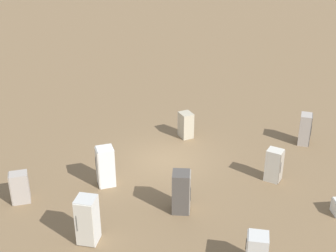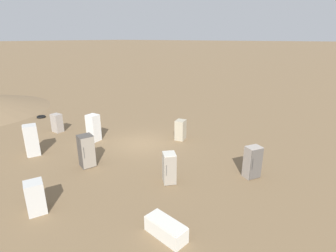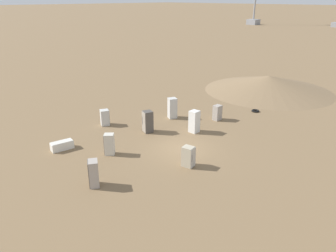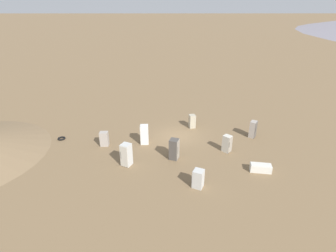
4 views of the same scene
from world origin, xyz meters
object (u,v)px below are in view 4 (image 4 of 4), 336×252
(discarded_fridge_3, at_px, (104,139))
(discarded_fridge_8, at_px, (144,134))
(discarded_fridge_1, at_px, (126,155))
(scrap_tire, at_px, (62,138))
(discarded_fridge_4, at_px, (174,149))
(discarded_fridge_0, at_px, (261,168))
(discarded_fridge_6, at_px, (227,144))
(discarded_fridge_7, at_px, (192,121))
(discarded_fridge_5, at_px, (198,179))
(discarded_fridge_2, at_px, (253,129))

(discarded_fridge_3, height_order, discarded_fridge_8, discarded_fridge_8)
(discarded_fridge_1, bearing_deg, scrap_tire, -7.30)
(discarded_fridge_8, xyz_separation_m, scrap_tire, (0.91, 8.33, -0.86))
(discarded_fridge_8, bearing_deg, discarded_fridge_4, -138.29)
(discarded_fridge_0, bearing_deg, discarded_fridge_4, 82.93)
(discarded_fridge_4, xyz_separation_m, scrap_tire, (3.70, 11.08, -0.84))
(discarded_fridge_6, relative_size, discarded_fridge_8, 0.84)
(discarded_fridge_3, bearing_deg, discarded_fridge_1, -143.18)
(discarded_fridge_0, height_order, scrap_tire, discarded_fridge_0)
(discarded_fridge_7, bearing_deg, discarded_fridge_6, -74.29)
(discarded_fridge_5, relative_size, discarded_fridge_7, 0.99)
(discarded_fridge_0, xyz_separation_m, discarded_fridge_1, (1.03, 10.79, 0.65))
(discarded_fridge_2, distance_m, discarded_fridge_5, 10.23)
(discarded_fridge_0, distance_m, discarded_fridge_3, 14.05)
(discarded_fridge_3, bearing_deg, discarded_fridge_6, -96.48)
(discarded_fridge_3, height_order, discarded_fridge_7, discarded_fridge_7)
(discarded_fridge_4, height_order, discarded_fridge_6, discarded_fridge_4)
(discarded_fridge_7, distance_m, discarded_fridge_8, 6.11)
(discarded_fridge_8, height_order, scrap_tire, discarded_fridge_8)
(discarded_fridge_7, distance_m, scrap_tire, 13.51)
(discarded_fridge_1, distance_m, scrap_tire, 8.56)
(discarded_fridge_0, distance_m, scrap_tire, 18.80)
(discarded_fridge_7, height_order, scrap_tire, discarded_fridge_7)
(discarded_fridge_8, bearing_deg, discarded_fridge_3, 93.25)
(discarded_fridge_1, distance_m, discarded_fridge_8, 3.94)
(discarded_fridge_0, distance_m, discarded_fridge_8, 10.74)
(discarded_fridge_6, xyz_separation_m, discarded_fridge_8, (1.60, 7.55, 0.15))
(discarded_fridge_3, height_order, scrap_tire, discarded_fridge_3)
(discarded_fridge_5, height_order, discarded_fridge_7, discarded_fridge_7)
(discarded_fridge_1, height_order, discarded_fridge_2, discarded_fridge_1)
(discarded_fridge_0, relative_size, discarded_fridge_7, 1.21)
(discarded_fridge_4, distance_m, scrap_tire, 11.71)
(discarded_fridge_5, distance_m, scrap_tire, 14.82)
(discarded_fridge_0, xyz_separation_m, discarded_fridge_4, (1.99, 6.84, 0.60))
(scrap_tire, bearing_deg, discarded_fridge_4, -108.48)
(discarded_fridge_0, distance_m, discarded_fridge_2, 6.21)
(discarded_fridge_0, xyz_separation_m, discarded_fridge_2, (6.07, -1.17, 0.53))
(discarded_fridge_1, relative_size, discarded_fridge_5, 1.37)
(discarded_fridge_2, relative_size, scrap_tire, 2.22)
(discarded_fridge_6, bearing_deg, discarded_fridge_2, 176.50)
(discarded_fridge_6, xyz_separation_m, scrap_tire, (2.51, 15.87, -0.70))
(discarded_fridge_6, bearing_deg, discarded_fridge_5, 12.63)
(discarded_fridge_2, xyz_separation_m, scrap_tire, (-0.38, 19.09, -0.76))
(discarded_fridge_5, bearing_deg, discarded_fridge_2, -13.83)
(discarded_fridge_7, bearing_deg, discarded_fridge_2, -33.15)
(discarded_fridge_1, bearing_deg, discarded_fridge_2, -131.25)
(discarded_fridge_4, distance_m, discarded_fridge_6, 4.94)
(discarded_fridge_1, xyz_separation_m, discarded_fridge_3, (3.35, 2.55, -0.26))
(discarded_fridge_0, bearing_deg, scrap_tire, 81.52)
(discarded_fridge_1, relative_size, discarded_fridge_2, 1.14)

